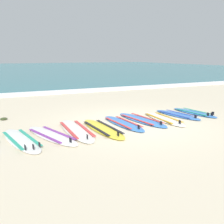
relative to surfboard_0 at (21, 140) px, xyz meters
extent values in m
plane|color=beige|center=(3.35, 0.35, -0.04)|extent=(80.00, 80.00, 0.00)
cube|color=teal|center=(3.35, 37.66, 0.01)|extent=(80.00, 60.00, 0.10)
cube|color=white|center=(3.35, 8.11, 0.02)|extent=(80.00, 0.90, 0.11)
ellipsoid|color=white|center=(0.00, 0.00, 0.00)|extent=(0.98, 2.39, 0.07)
cube|color=teal|center=(-0.21, -0.03, 0.04)|extent=(0.36, 1.61, 0.01)
cube|color=teal|center=(0.21, 0.04, 0.04)|extent=(0.36, 1.61, 0.01)
cube|color=black|center=(0.16, -0.89, 0.09)|extent=(0.03, 0.09, 0.11)
cube|color=black|center=(-0.01, -0.86, 0.09)|extent=(0.03, 0.09, 0.11)
cube|color=black|center=(0.30, -0.80, 0.09)|extent=(0.03, 0.09, 0.11)
ellipsoid|color=white|center=(0.76, 0.07, 0.00)|extent=(1.22, 2.34, 0.07)
cube|color=purple|center=(0.56, 0.01, 0.04)|extent=(0.55, 1.55, 0.01)
cube|color=purple|center=(0.96, 0.13, 0.04)|extent=(0.55, 1.55, 0.01)
cube|color=black|center=(1.02, -0.78, 0.09)|extent=(0.04, 0.09, 0.11)
ellipsoid|color=silver|center=(1.50, 0.27, 0.00)|extent=(0.70, 2.54, 0.07)
cube|color=#D13838|center=(1.27, 0.28, 0.04)|extent=(0.14, 1.77, 0.01)
cube|color=#D13838|center=(1.73, 0.27, 0.04)|extent=(0.14, 1.77, 0.01)
cube|color=black|center=(1.47, -0.71, 0.09)|extent=(0.01, 0.09, 0.11)
ellipsoid|color=yellow|center=(2.23, 0.11, 0.00)|extent=(0.68, 2.38, 0.07)
cube|color=black|center=(2.02, 0.10, 0.04)|extent=(0.15, 1.65, 0.01)
cube|color=black|center=(2.44, 0.11, 0.04)|extent=(0.15, 1.65, 0.01)
cube|color=black|center=(2.26, -0.81, 0.09)|extent=(0.02, 0.09, 0.11)
ellipsoid|color=#3875CC|center=(3.03, 0.39, 0.00)|extent=(0.66, 2.20, 0.07)
cube|color=#D13838|center=(2.84, 0.38, 0.04)|extent=(0.16, 1.52, 0.01)
cube|color=#D13838|center=(3.23, 0.40, 0.04)|extent=(0.16, 1.52, 0.01)
cube|color=black|center=(3.08, -0.46, 0.09)|extent=(0.02, 0.09, 0.11)
ellipsoid|color=#3875CC|center=(3.78, 0.53, 0.00)|extent=(0.87, 2.37, 0.07)
cube|color=#D13838|center=(3.58, 0.50, 0.04)|extent=(0.29, 1.61, 0.01)
cube|color=#D13838|center=(3.99, 0.56, 0.04)|extent=(0.29, 1.61, 0.01)
cube|color=black|center=(3.90, -0.36, 0.09)|extent=(0.02, 0.09, 0.11)
ellipsoid|color=silver|center=(4.51, 0.35, 0.00)|extent=(0.64, 2.22, 0.07)
cube|color=gold|center=(4.31, 0.35, 0.04)|extent=(0.14, 1.54, 0.01)
cube|color=gold|center=(4.71, 0.34, 0.04)|extent=(0.14, 1.54, 0.01)
cube|color=black|center=(4.48, -0.51, 0.09)|extent=(0.02, 0.09, 0.11)
ellipsoid|color=#3875CC|center=(5.31, 0.63, 0.00)|extent=(0.81, 2.02, 0.07)
cube|color=#334CB2|center=(5.14, 0.60, 0.04)|extent=(0.29, 1.37, 0.01)
cube|color=#334CB2|center=(5.48, 0.66, 0.04)|extent=(0.29, 1.37, 0.01)
cube|color=black|center=(5.44, -0.13, 0.09)|extent=(0.03, 0.09, 0.11)
ellipsoid|color=#3875CC|center=(6.10, 0.66, 0.00)|extent=(0.71, 1.99, 0.07)
cube|color=teal|center=(5.92, 0.64, 0.04)|extent=(0.23, 1.36, 0.01)
cube|color=teal|center=(6.27, 0.68, 0.04)|extent=(0.23, 1.36, 0.01)
cube|color=black|center=(6.19, -0.10, 0.09)|extent=(0.02, 0.09, 0.11)
cube|color=black|center=(6.05, -0.05, 0.09)|extent=(0.02, 0.09, 0.11)
cube|color=black|center=(6.31, -0.02, 0.09)|extent=(0.02, 0.09, 0.11)
ellipsoid|color=#2D381E|center=(-0.26, 2.55, 0.00)|extent=(0.23, 0.19, 0.08)
camera|label=1|loc=(-0.60, -6.54, 2.03)|focal=42.12mm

